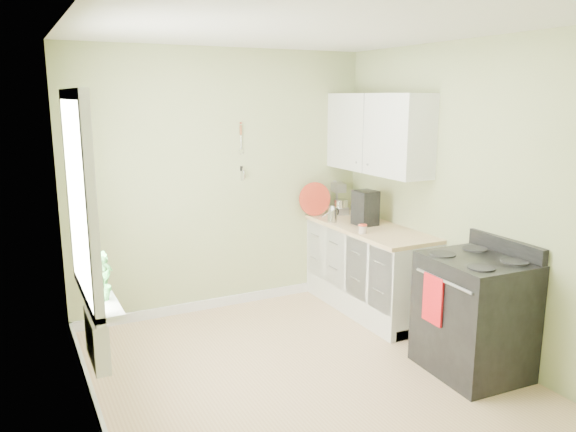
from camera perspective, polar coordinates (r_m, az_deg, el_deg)
name	(u,v)px	position (r m, az deg, el deg)	size (l,w,h in m)	color
floor	(305,379)	(4.71, 1.78, -16.19)	(3.20, 3.60, 0.02)	tan
ceiling	(308,25)	(4.18, 2.03, 18.79)	(3.20, 3.60, 0.02)	white
wall_back	(223,182)	(5.87, -6.65, 3.47)	(3.20, 0.02, 2.70)	#B2BB80
wall_left	(82,238)	(3.76, -20.17, -2.09)	(0.02, 3.60, 2.70)	#B2BB80
wall_right	(466,197)	(5.20, 17.67, 1.86)	(0.02, 3.60, 2.70)	#B2BB80
base_cabinets	(369,270)	(5.97, 8.21, -5.46)	(0.60, 1.60, 0.87)	white
countertop	(369,228)	(5.84, 8.26, -1.22)	(0.64, 1.60, 0.04)	beige
upper_cabinets	(377,133)	(5.86, 9.08, 8.31)	(0.35, 1.40, 0.80)	white
window	(78,199)	(4.01, -20.53, 1.67)	(0.06, 1.14, 1.44)	white
window_sill	(97,292)	(4.19, -18.85, -7.28)	(0.18, 1.14, 0.04)	white
radiator	(97,339)	(4.26, -18.85, -11.74)	(0.12, 0.50, 0.35)	white
wall_utensils	(241,161)	(5.88, -4.76, 5.64)	(0.02, 0.14, 0.58)	beige
stove	(474,314)	(4.85, 18.38, -9.47)	(0.73, 0.82, 1.09)	black
stand_mixer	(337,198)	(6.44, 5.02, 1.79)	(0.27, 0.35, 0.39)	#B2B2B7
kettle	(332,214)	(5.96, 4.52, 0.21)	(0.17, 0.10, 0.17)	silver
coffee_maker	(365,209)	(5.86, 7.84, 0.74)	(0.22, 0.24, 0.36)	black
red_tray	(315,199)	(6.27, 2.74, 1.74)	(0.37, 0.37, 0.02)	#BA3420
jar	(363,229)	(5.51, 7.60, -1.31)	(0.08, 0.08, 0.09)	#BBA493
plant_a	(102,277)	(3.89, -18.33, -5.88)	(0.17, 0.12, 0.33)	#317831
plant_b	(99,273)	(4.06, -18.69, -5.46)	(0.16, 0.13, 0.29)	#317831
plant_c	(90,257)	(4.47, -19.51, -3.98)	(0.16, 0.16, 0.28)	#317831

